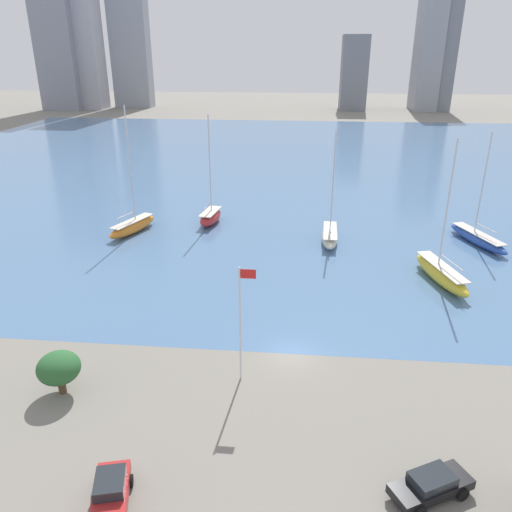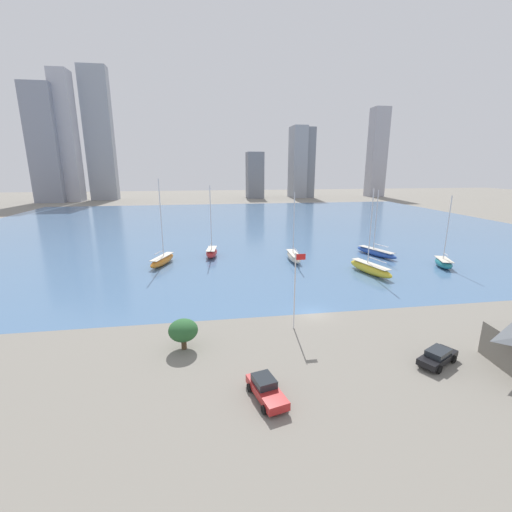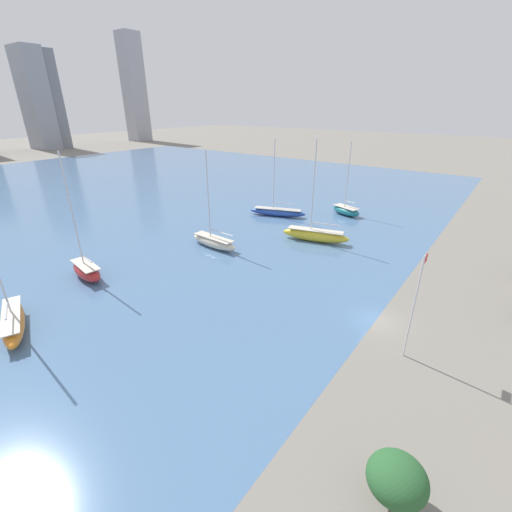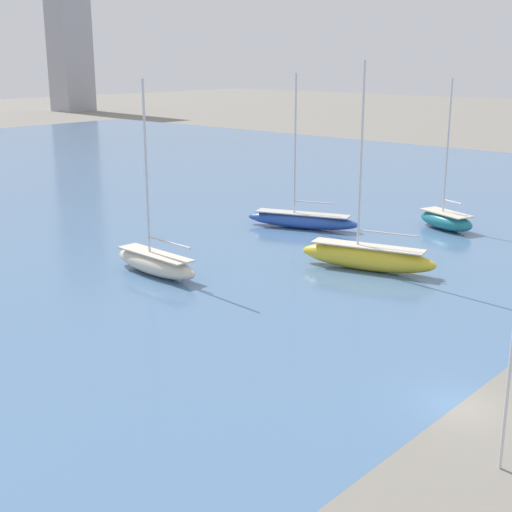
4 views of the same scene
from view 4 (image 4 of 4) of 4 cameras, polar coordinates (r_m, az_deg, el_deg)
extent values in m
plane|color=gray|center=(34.74, 15.78, -11.43)|extent=(500.00, 500.00, 0.00)
cylinder|color=silver|center=(28.40, 19.74, -7.62)|extent=(0.14, 0.14, 9.37)
cube|color=#9E9EA8|center=(225.86, -14.84, 18.12)|extent=(9.87, 9.55, 54.85)
ellipsoid|color=#1E757F|center=(68.66, 14.95, 2.74)|extent=(4.43, 6.76, 1.61)
cube|color=beige|center=(68.51, 14.99, 3.36)|extent=(3.63, 5.54, 0.10)
cube|color=#2D2D33|center=(68.76, 14.92, 2.38)|extent=(0.52, 1.12, 0.72)
cylinder|color=silver|center=(67.87, 15.08, 8.47)|extent=(0.18, 0.18, 12.10)
cylinder|color=silver|center=(67.82, 15.45, 4.20)|extent=(0.88, 2.19, 0.14)
ellipsoid|color=beige|center=(52.86, -8.04, -0.63)|extent=(2.39, 8.65, 1.64)
cube|color=beige|center=(52.65, -8.08, 0.18)|extent=(1.96, 7.09, 0.10)
cube|color=#2D2D33|center=(52.98, -8.03, -1.10)|extent=(0.22, 1.55, 0.74)
cylinder|color=silver|center=(51.87, -8.78, 6.99)|extent=(0.18, 0.18, 12.42)
cylinder|color=silver|center=(51.09, -6.97, 1.07)|extent=(0.32, 4.62, 0.14)
ellipsoid|color=#284CA8|center=(66.86, 3.73, 2.84)|extent=(5.59, 10.87, 1.46)
cube|color=#BCB7AD|center=(66.71, 3.74, 3.41)|extent=(4.59, 8.91, 0.10)
cube|color=#2D2D33|center=(66.95, 3.72, 2.50)|extent=(0.82, 1.89, 0.66)
cylinder|color=silver|center=(65.92, 3.15, 8.90)|extent=(0.18, 0.18, 12.67)
cylinder|color=silver|center=(66.16, 4.66, 4.30)|extent=(1.46, 3.65, 0.14)
ellipsoid|color=yellow|center=(54.09, 8.89, -0.14)|extent=(4.66, 10.58, 1.90)
cube|color=beige|center=(53.85, 8.93, 0.78)|extent=(3.82, 8.67, 0.10)
cube|color=#2D2D33|center=(54.23, 8.86, -0.67)|extent=(0.65, 1.85, 0.86)
cylinder|color=silver|center=(52.80, 8.42, 7.97)|extent=(0.18, 0.18, 13.39)
cylinder|color=silver|center=(53.16, 10.50, 1.79)|extent=(1.34, 4.41, 0.14)
camera|label=1|loc=(37.19, 83.10, 15.01)|focal=35.00mm
camera|label=2|loc=(31.08, 105.39, 2.36)|focal=24.00mm
camera|label=3|loc=(7.07, -78.60, 42.89)|focal=24.00mm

